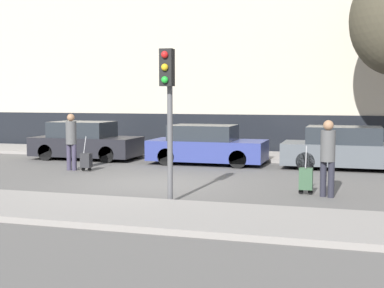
{
  "coord_description": "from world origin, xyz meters",
  "views": [
    {
      "loc": [
        5.11,
        -13.4,
        2.35
      ],
      "look_at": [
        0.56,
        1.8,
        0.95
      ],
      "focal_mm": 50.0,
      "sensor_mm": 36.0,
      "label": 1
    }
  ],
  "objects_px": {
    "parked_car_1": "(207,146)",
    "traffic_light": "(168,94)",
    "trolley_left": "(86,160)",
    "parked_car_0": "(85,142)",
    "trolley_right": "(306,179)",
    "parked_car_2": "(348,149)",
    "pedestrian_left": "(71,138)",
    "pedestrian_right": "(328,153)"
  },
  "relations": [
    {
      "from": "pedestrian_right",
      "to": "traffic_light",
      "type": "height_order",
      "value": "traffic_light"
    },
    {
      "from": "parked_car_2",
      "to": "trolley_right",
      "type": "height_order",
      "value": "parked_car_2"
    },
    {
      "from": "trolley_left",
      "to": "pedestrian_right",
      "type": "distance_m",
      "value": 7.9
    },
    {
      "from": "pedestrian_left",
      "to": "traffic_light",
      "type": "relative_size",
      "value": 0.54
    },
    {
      "from": "parked_car_2",
      "to": "trolley_left",
      "type": "relative_size",
      "value": 3.83
    },
    {
      "from": "parked_car_1",
      "to": "trolley_right",
      "type": "xyz_separation_m",
      "value": [
        3.84,
        -5.02,
        -0.27
      ]
    },
    {
      "from": "trolley_left",
      "to": "parked_car_2",
      "type": "bearing_deg",
      "value": 20.36
    },
    {
      "from": "trolley_right",
      "to": "traffic_light",
      "type": "distance_m",
      "value": 4.01
    },
    {
      "from": "trolley_left",
      "to": "pedestrian_right",
      "type": "relative_size",
      "value": 0.62
    },
    {
      "from": "parked_car_2",
      "to": "trolley_right",
      "type": "xyz_separation_m",
      "value": [
        -0.92,
        -5.07,
        -0.27
      ]
    },
    {
      "from": "trolley_left",
      "to": "trolley_right",
      "type": "height_order",
      "value": "trolley_right"
    },
    {
      "from": "traffic_light",
      "to": "parked_car_0",
      "type": "bearing_deg",
      "value": 129.24
    },
    {
      "from": "parked_car_0",
      "to": "traffic_light",
      "type": "bearing_deg",
      "value": -50.76
    },
    {
      "from": "pedestrian_right",
      "to": "traffic_light",
      "type": "xyz_separation_m",
      "value": [
        -3.33,
        -1.77,
        1.39
      ]
    },
    {
      "from": "parked_car_2",
      "to": "pedestrian_left",
      "type": "xyz_separation_m",
      "value": [
        -8.48,
        -2.89,
        0.39
      ]
    },
    {
      "from": "parked_car_0",
      "to": "trolley_right",
      "type": "xyz_separation_m",
      "value": [
        8.62,
        -5.12,
        -0.29
      ]
    },
    {
      "from": "pedestrian_left",
      "to": "trolley_left",
      "type": "bearing_deg",
      "value": 179.93
    },
    {
      "from": "pedestrian_left",
      "to": "pedestrian_right",
      "type": "distance_m",
      "value": 8.41
    },
    {
      "from": "trolley_left",
      "to": "trolley_right",
      "type": "xyz_separation_m",
      "value": [
        7.01,
        -2.13,
        0.03
      ]
    },
    {
      "from": "pedestrian_left",
      "to": "pedestrian_right",
      "type": "xyz_separation_m",
      "value": [
        8.07,
        -2.39,
        -0.0
      ]
    },
    {
      "from": "parked_car_0",
      "to": "parked_car_2",
      "type": "height_order",
      "value": "parked_car_0"
    },
    {
      "from": "parked_car_1",
      "to": "traffic_light",
      "type": "bearing_deg",
      "value": -81.75
    },
    {
      "from": "pedestrian_right",
      "to": "trolley_right",
      "type": "distance_m",
      "value": 0.86
    },
    {
      "from": "parked_car_2",
      "to": "parked_car_0",
      "type": "bearing_deg",
      "value": 179.69
    },
    {
      "from": "parked_car_2",
      "to": "pedestrian_left",
      "type": "distance_m",
      "value": 8.97
    },
    {
      "from": "parked_car_0",
      "to": "trolley_left",
      "type": "bearing_deg",
      "value": -61.71
    },
    {
      "from": "parked_car_1",
      "to": "parked_car_2",
      "type": "bearing_deg",
      "value": 0.57
    },
    {
      "from": "pedestrian_right",
      "to": "parked_car_1",
      "type": "bearing_deg",
      "value": 152.29
    },
    {
      "from": "pedestrian_left",
      "to": "traffic_light",
      "type": "height_order",
      "value": "traffic_light"
    },
    {
      "from": "traffic_light",
      "to": "trolley_left",
      "type": "bearing_deg",
      "value": 135.56
    },
    {
      "from": "parked_car_0",
      "to": "pedestrian_left",
      "type": "distance_m",
      "value": 3.15
    },
    {
      "from": "parked_car_2",
      "to": "pedestrian_right",
      "type": "relative_size",
      "value": 2.36
    },
    {
      "from": "parked_car_2",
      "to": "trolley_left",
      "type": "distance_m",
      "value": 8.46
    },
    {
      "from": "trolley_left",
      "to": "traffic_light",
      "type": "height_order",
      "value": "traffic_light"
    },
    {
      "from": "parked_car_0",
      "to": "pedestrian_right",
      "type": "xyz_separation_m",
      "value": [
        9.13,
        -5.33,
        0.37
      ]
    },
    {
      "from": "parked_car_0",
      "to": "pedestrian_right",
      "type": "height_order",
      "value": "pedestrian_right"
    },
    {
      "from": "pedestrian_left",
      "to": "trolley_right",
      "type": "bearing_deg",
      "value": 169.35
    },
    {
      "from": "trolley_left",
      "to": "parked_car_0",
      "type": "bearing_deg",
      "value": 118.29
    },
    {
      "from": "parked_car_0",
      "to": "trolley_left",
      "type": "distance_m",
      "value": 3.42
    },
    {
      "from": "pedestrian_left",
      "to": "parked_car_1",
      "type": "bearing_deg",
      "value": -137.17
    },
    {
      "from": "traffic_light",
      "to": "pedestrian_right",
      "type": "bearing_deg",
      "value": 27.97
    },
    {
      "from": "pedestrian_left",
      "to": "pedestrian_right",
      "type": "bearing_deg",
      "value": 168.93
    }
  ]
}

